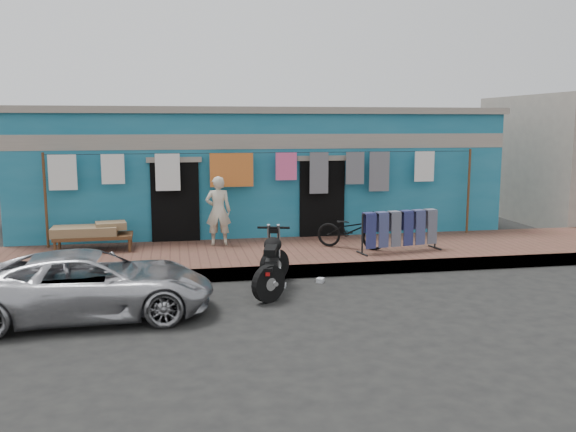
% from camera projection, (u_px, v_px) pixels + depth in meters
% --- Properties ---
extents(ground, '(80.00, 80.00, 0.00)m').
position_uv_depth(ground, '(310.00, 300.00, 10.33)').
color(ground, black).
rests_on(ground, ground).
extents(sidewalk, '(28.00, 3.00, 0.25)m').
position_uv_depth(sidewalk, '(280.00, 256.00, 13.23)').
color(sidewalk, brown).
rests_on(sidewalk, ground).
extents(curb, '(28.00, 0.10, 0.25)m').
position_uv_depth(curb, '(292.00, 272.00, 11.82)').
color(curb, gray).
rests_on(curb, ground).
extents(building, '(12.20, 5.20, 3.36)m').
position_uv_depth(building, '(255.00, 170.00, 16.87)').
color(building, '#186483').
rests_on(building, ground).
extents(clothesline, '(10.06, 0.06, 2.10)m').
position_uv_depth(clothesline, '(261.00, 174.00, 14.15)').
color(clothesline, brown).
rests_on(clothesline, sidewalk).
extents(car, '(3.86, 1.88, 1.07)m').
position_uv_depth(car, '(91.00, 283.00, 9.36)').
color(car, silver).
rests_on(car, ground).
extents(seated_person, '(0.60, 0.43, 1.56)m').
position_uv_depth(seated_person, '(218.00, 211.00, 13.66)').
color(seated_person, beige).
rests_on(seated_person, sidewalk).
extents(bicycle, '(1.59, 1.31, 1.00)m').
position_uv_depth(bicycle, '(351.00, 226.00, 13.34)').
color(bicycle, black).
rests_on(bicycle, sidewalk).
extents(motorcycle, '(1.37, 1.96, 1.09)m').
position_uv_depth(motorcycle, '(272.00, 261.00, 10.81)').
color(motorcycle, black).
rests_on(motorcycle, ground).
extents(charpoy, '(1.76, 0.90, 0.58)m').
position_uv_depth(charpoy, '(94.00, 237.00, 13.14)').
color(charpoy, brown).
rests_on(charpoy, sidewalk).
extents(jeans_rack, '(2.02, 1.03, 0.91)m').
position_uv_depth(jeans_rack, '(400.00, 231.00, 13.03)').
color(jeans_rack, black).
rests_on(jeans_rack, sidewalk).
extents(litter_a, '(0.21, 0.16, 0.09)m').
position_uv_depth(litter_a, '(269.00, 281.00, 11.40)').
color(litter_a, silver).
rests_on(litter_a, ground).
extents(litter_b, '(0.18, 0.20, 0.08)m').
position_uv_depth(litter_b, '(320.00, 280.00, 11.50)').
color(litter_b, silver).
rests_on(litter_b, ground).
extents(litter_c, '(0.17, 0.20, 0.07)m').
position_uv_depth(litter_c, '(282.00, 285.00, 11.17)').
color(litter_c, silver).
rests_on(litter_c, ground).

